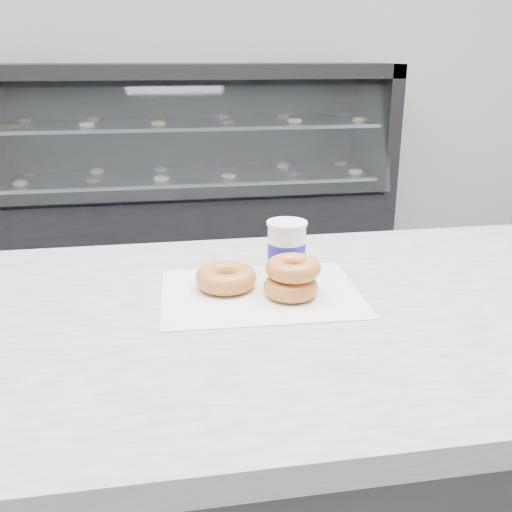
{
  "coord_description": "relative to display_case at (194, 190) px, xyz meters",
  "views": [
    {
      "loc": [
        -0.21,
        -1.44,
        1.29
      ],
      "look_at": [
        -0.05,
        -0.48,
        0.95
      ],
      "focal_mm": 40.0,
      "sensor_mm": 36.0,
      "label": 1
    }
  ],
  "objects": [
    {
      "name": "ground",
      "position": [
        0.0,
        -2.12,
        -0.49
      ],
      "size": [
        5.0,
        5.0,
        0.0
      ],
      "primitive_type": "plane",
      "color": "gray",
      "rests_on": "ground"
    },
    {
      "name": "donut_stack",
      "position": [
        -0.0,
        -2.68,
        0.44
      ],
      "size": [
        0.13,
        0.13,
        0.07
      ],
      "color": "orange",
      "rests_on": "wax_paper"
    },
    {
      "name": "display_case",
      "position": [
        0.0,
        0.0,
        0.0
      ],
      "size": [
        2.4,
        0.74,
        1.25
      ],
      "color": "black",
      "rests_on": "ground"
    },
    {
      "name": "coffee_cup",
      "position": [
        0.01,
        -2.57,
        0.46
      ],
      "size": [
        0.09,
        0.09,
        0.1
      ],
      "rotation": [
        0.0,
        0.0,
        -0.25
      ],
      "color": "white",
      "rests_on": "counter"
    },
    {
      "name": "wax_paper",
      "position": [
        -0.05,
        -2.66,
        0.41
      ],
      "size": [
        0.35,
        0.27,
        0.0
      ],
      "primitive_type": "cube",
      "rotation": [
        0.0,
        0.0,
        -0.04
      ],
      "color": "white",
      "rests_on": "counter"
    },
    {
      "name": "donut_single",
      "position": [
        -0.11,
        -2.63,
        0.43
      ],
      "size": [
        0.14,
        0.14,
        0.04
      ],
      "primitive_type": "torus",
      "rotation": [
        0.0,
        0.0,
        -0.32
      ],
      "color": "orange",
      "rests_on": "wax_paper"
    }
  ]
}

